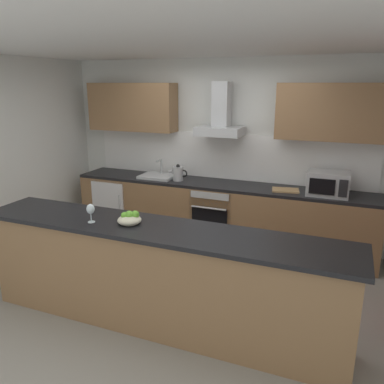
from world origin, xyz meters
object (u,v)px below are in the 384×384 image
(chopping_board, at_px, (286,190))
(sink, at_px, (158,176))
(microwave, at_px, (328,184))
(kettle, at_px, (178,173))
(oven, at_px, (216,213))
(refrigerator, at_px, (118,203))
(range_hood, at_px, (221,119))
(fruit_bowl, at_px, (130,219))
(wine_glass, at_px, (91,210))

(chopping_board, bearing_deg, sink, 178.94)
(microwave, relative_size, kettle, 1.73)
(oven, bearing_deg, microwave, -1.08)
(refrigerator, relative_size, range_hood, 1.18)
(microwave, distance_m, fruit_bowl, 2.62)
(range_hood, bearing_deg, chopping_board, -9.10)
(range_hood, height_order, wine_glass, range_hood)
(sink, xyz_separation_m, range_hood, (0.92, 0.12, 0.86))
(kettle, xyz_separation_m, fruit_bowl, (0.43, -2.06, 0.04))
(kettle, distance_m, fruit_bowl, 2.10)
(wine_glass, bearing_deg, chopping_board, 56.29)
(wine_glass, distance_m, fruit_bowl, 0.37)
(fruit_bowl, xyz_separation_m, chopping_board, (1.10, 2.07, -0.14))
(oven, distance_m, range_hood, 1.33)
(microwave, height_order, chopping_board, microwave)
(oven, distance_m, refrigerator, 1.63)
(refrigerator, distance_m, fruit_bowl, 2.64)
(range_hood, xyz_separation_m, fruit_bowl, (-0.14, -2.22, -0.74))
(chopping_board, bearing_deg, refrigerator, 179.54)
(refrigerator, xyz_separation_m, sink, (0.71, 0.01, 0.50))
(kettle, bearing_deg, wine_glass, -87.87)
(chopping_board, bearing_deg, fruit_bowl, -117.93)
(oven, relative_size, chopping_board, 2.35)
(range_hood, bearing_deg, microwave, -6.10)
(range_hood, relative_size, wine_glass, 4.05)
(range_hood, xyz_separation_m, wine_glass, (-0.49, -2.32, -0.66))
(chopping_board, bearing_deg, wine_glass, -123.71)
(oven, relative_size, fruit_bowl, 3.64)
(fruit_bowl, bearing_deg, microwave, 52.00)
(kettle, relative_size, chopping_board, 0.85)
(microwave, relative_size, chopping_board, 1.47)
(oven, height_order, sink, sink)
(sink, distance_m, range_hood, 1.27)
(range_hood, bearing_deg, sink, -172.68)
(refrigerator, bearing_deg, range_hood, 4.63)
(refrigerator, relative_size, fruit_bowl, 3.86)
(range_hood, distance_m, fruit_bowl, 2.34)
(microwave, distance_m, wine_glass, 2.92)
(kettle, distance_m, chopping_board, 1.53)
(refrigerator, height_order, sink, sink)
(microwave, distance_m, sink, 2.40)
(microwave, distance_m, range_hood, 1.65)
(sink, relative_size, kettle, 1.73)
(wine_glass, height_order, fruit_bowl, wine_glass)
(microwave, xyz_separation_m, chopping_board, (-0.52, 0.00, -0.14))
(wine_glass, bearing_deg, oven, 77.38)
(range_hood, distance_m, wine_glass, 2.47)
(oven, height_order, chopping_board, chopping_board)
(microwave, bearing_deg, oven, 178.92)
(oven, relative_size, wine_glass, 4.50)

